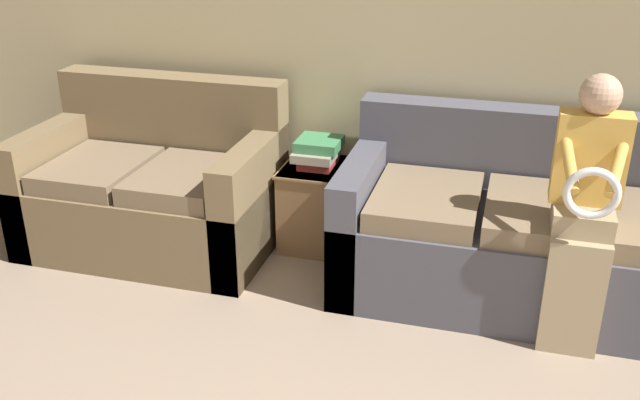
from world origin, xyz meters
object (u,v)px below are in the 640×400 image
(book_stack, at_px, (318,152))
(couch_side, at_px, (155,190))
(couch_main, at_px, (536,235))
(child_left_seated, at_px, (585,203))
(side_shelf, at_px, (319,204))

(book_stack, bearing_deg, couch_side, -165.39)
(couch_main, height_order, book_stack, couch_main)
(child_left_seated, height_order, side_shelf, child_left_seated)
(child_left_seated, bearing_deg, side_shelf, 156.47)
(side_shelf, height_order, book_stack, book_stack)
(couch_main, distance_m, couch_side, 2.23)
(child_left_seated, xyz_separation_m, book_stack, (-1.44, 0.64, -0.12))
(child_left_seated, bearing_deg, couch_side, 170.88)
(child_left_seated, relative_size, side_shelf, 2.54)
(couch_side, xyz_separation_m, side_shelf, (0.96, 0.24, -0.08))
(couch_side, relative_size, side_shelf, 2.85)
(child_left_seated, xyz_separation_m, side_shelf, (-1.44, 0.63, -0.45))
(couch_main, height_order, child_left_seated, child_left_seated)
(couch_side, bearing_deg, couch_main, 0.28)
(couch_main, relative_size, side_shelf, 4.03)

